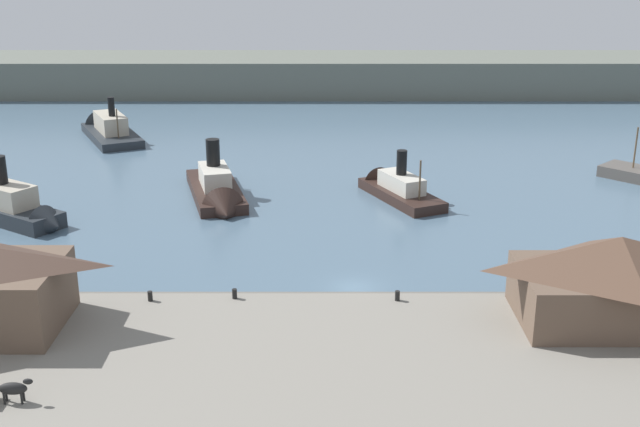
# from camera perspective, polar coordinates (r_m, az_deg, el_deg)

# --- Properties ---
(ground_plane) EXTENTS (320.00, 320.00, 0.00)m
(ground_plane) POSITION_cam_1_polar(r_m,az_deg,el_deg) (76.57, 2.56, -5.36)
(ground_plane) COLOR slate
(quay_promenade) EXTENTS (110.00, 36.00, 1.20)m
(quay_promenade) POSITION_cam_1_polar(r_m,az_deg,el_deg) (56.86, 3.50, -13.82)
(quay_promenade) COLOR gray
(quay_promenade) RESTS_ON ground
(seawall_edge) EXTENTS (110.00, 0.80, 1.00)m
(seawall_edge) POSITION_cam_1_polar(r_m,az_deg,el_deg) (73.09, 2.68, -6.14)
(seawall_edge) COLOR #666159
(seawall_edge) RESTS_ON ground
(ferry_shed_customs_shed) EXTENTS (16.26, 10.09, 7.51)m
(ferry_shed_customs_shed) POSITION_cam_1_polar(r_m,az_deg,el_deg) (70.29, 20.70, -4.42)
(ferry_shed_customs_shed) COLOR brown
(ferry_shed_customs_shed) RESTS_ON quay_promenade
(mooring_post_center_west) EXTENTS (0.44, 0.44, 0.90)m
(mooring_post_center_west) POSITION_cam_1_polar(r_m,az_deg,el_deg) (72.33, -12.09, -5.84)
(mooring_post_center_west) COLOR black
(mooring_post_center_west) RESTS_ON quay_promenade
(mooring_post_west) EXTENTS (0.44, 0.44, 0.90)m
(mooring_post_west) POSITION_cam_1_polar(r_m,az_deg,el_deg) (71.60, -6.12, -5.77)
(mooring_post_west) COLOR black
(mooring_post_west) RESTS_ON quay_promenade
(mooring_post_center_east) EXTENTS (0.44, 0.44, 0.90)m
(mooring_post_center_east) POSITION_cam_1_polar(r_m,az_deg,el_deg) (71.13, 5.66, -5.93)
(mooring_post_center_east) COLOR black
(mooring_post_center_east) RESTS_ON quay_promenade
(ferry_approaching_east) EXTENTS (10.38, 20.49, 9.46)m
(ferry_approaching_east) POSITION_cam_1_polar(r_m,az_deg,el_deg) (102.47, -7.32, 1.53)
(ferry_approaching_east) COLOR black
(ferry_approaching_east) RESTS_ON ground
(ferry_near_quay) EXTENTS (14.79, 21.06, 9.96)m
(ferry_near_quay) POSITION_cam_1_polar(r_m,az_deg,el_deg) (143.05, -14.98, 5.94)
(ferry_near_quay) COLOR #23282D
(ferry_near_quay) RESTS_ON ground
(ferry_mid_harbor) EXTENTS (11.00, 16.49, 8.14)m
(ferry_mid_harbor) POSITION_cam_1_polar(r_m,az_deg,el_deg) (104.63, 5.41, 1.90)
(ferry_mid_harbor) COLOR black
(ferry_mid_harbor) RESTS_ON ground
(ferry_approaching_west) EXTENTS (16.14, 12.83, 9.63)m
(ferry_approaching_west) POSITION_cam_1_polar(r_m,az_deg,el_deg) (100.27, -21.00, 0.30)
(ferry_approaching_west) COLOR #23282D
(ferry_approaching_west) RESTS_ON ground
(far_headland) EXTENTS (180.00, 24.00, 8.00)m
(far_headland) POSITION_cam_1_polar(r_m,az_deg,el_deg) (181.98, 1.13, 10.01)
(far_headland) COLOR #60665B
(far_headland) RESTS_ON ground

